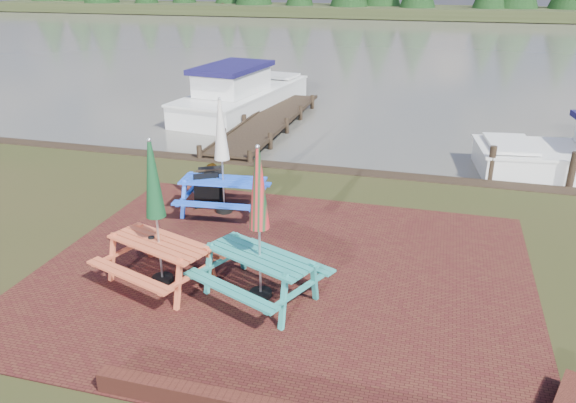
{
  "coord_description": "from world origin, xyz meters",
  "views": [
    {
      "loc": [
        2.53,
        -7.77,
        5.23
      ],
      "look_at": [
        -0.19,
        2.1,
        1.0
      ],
      "focal_mm": 35.0,
      "sensor_mm": 36.0,
      "label": 1
    }
  ],
  "objects_px": {
    "picnic_table_teal": "(260,248)",
    "picnic_table_red": "(158,235)",
    "chalkboard": "(209,188)",
    "boat_jetty": "(241,97)",
    "picnic_table_blue": "(223,175)",
    "person": "(212,164)",
    "jetty": "(268,122)"
  },
  "relations": [
    {
      "from": "picnic_table_red",
      "to": "boat_jetty",
      "type": "xyz_separation_m",
      "value": [
        -3.34,
        13.51,
        -0.47
      ]
    },
    {
      "from": "picnic_table_red",
      "to": "picnic_table_blue",
      "type": "distance_m",
      "value": 3.25
    },
    {
      "from": "picnic_table_red",
      "to": "picnic_table_blue",
      "type": "height_order",
      "value": "same"
    },
    {
      "from": "picnic_table_red",
      "to": "chalkboard",
      "type": "xyz_separation_m",
      "value": [
        -0.51,
        3.44,
        -0.44
      ]
    },
    {
      "from": "picnic_table_teal",
      "to": "chalkboard",
      "type": "xyz_separation_m",
      "value": [
        -2.38,
        3.45,
        -0.46
      ]
    },
    {
      "from": "person",
      "to": "boat_jetty",
      "type": "bearing_deg",
      "value": -55.02
    },
    {
      "from": "person",
      "to": "picnic_table_blue",
      "type": "bearing_deg",
      "value": 144.04
    },
    {
      "from": "picnic_table_blue",
      "to": "jetty",
      "type": "xyz_separation_m",
      "value": [
        -1.41,
        7.87,
        -0.82
      ]
    },
    {
      "from": "chalkboard",
      "to": "boat_jetty",
      "type": "distance_m",
      "value": 10.45
    },
    {
      "from": "jetty",
      "to": "boat_jetty",
      "type": "bearing_deg",
      "value": 127.95
    },
    {
      "from": "chalkboard",
      "to": "jetty",
      "type": "bearing_deg",
      "value": 67.38
    },
    {
      "from": "picnic_table_blue",
      "to": "person",
      "type": "xyz_separation_m",
      "value": [
        -0.67,
        0.97,
        -0.12
      ]
    },
    {
      "from": "picnic_table_teal",
      "to": "boat_jetty",
      "type": "height_order",
      "value": "picnic_table_teal"
    },
    {
      "from": "picnic_table_red",
      "to": "chalkboard",
      "type": "bearing_deg",
      "value": 117.72
    },
    {
      "from": "chalkboard",
      "to": "person",
      "type": "xyz_separation_m",
      "value": [
        -0.24,
        0.79,
        0.33
      ]
    },
    {
      "from": "boat_jetty",
      "to": "person",
      "type": "distance_m",
      "value": 9.64
    },
    {
      "from": "picnic_table_teal",
      "to": "picnic_table_red",
      "type": "bearing_deg",
      "value": -156.51
    },
    {
      "from": "picnic_table_red",
      "to": "person",
      "type": "height_order",
      "value": "picnic_table_red"
    },
    {
      "from": "picnic_table_red",
      "to": "picnic_table_blue",
      "type": "xyz_separation_m",
      "value": [
        -0.08,
        3.25,
        -0.0
      ]
    },
    {
      "from": "chalkboard",
      "to": "person",
      "type": "bearing_deg",
      "value": 76.92
    },
    {
      "from": "jetty",
      "to": "boat_jetty",
      "type": "distance_m",
      "value": 3.04
    },
    {
      "from": "picnic_table_teal",
      "to": "chalkboard",
      "type": "distance_m",
      "value": 4.22
    },
    {
      "from": "picnic_table_red",
      "to": "jetty",
      "type": "relative_size",
      "value": 0.29
    },
    {
      "from": "chalkboard",
      "to": "jetty",
      "type": "xyz_separation_m",
      "value": [
        -0.97,
        7.69,
        -0.37
      ]
    },
    {
      "from": "picnic_table_teal",
      "to": "chalkboard",
      "type": "bearing_deg",
      "value": 148.37
    },
    {
      "from": "picnic_table_teal",
      "to": "picnic_table_red",
      "type": "height_order",
      "value": "picnic_table_teal"
    },
    {
      "from": "picnic_table_teal",
      "to": "chalkboard",
      "type": "height_order",
      "value": "picnic_table_teal"
    },
    {
      "from": "picnic_table_teal",
      "to": "person",
      "type": "height_order",
      "value": "picnic_table_teal"
    },
    {
      "from": "picnic_table_teal",
      "to": "person",
      "type": "relative_size",
      "value": 1.66
    },
    {
      "from": "picnic_table_teal",
      "to": "picnic_table_blue",
      "type": "bearing_deg",
      "value": 144.56
    },
    {
      "from": "picnic_table_blue",
      "to": "picnic_table_teal",
      "type": "bearing_deg",
      "value": -65.03
    },
    {
      "from": "person",
      "to": "chalkboard",
      "type": "bearing_deg",
      "value": 126.13
    }
  ]
}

